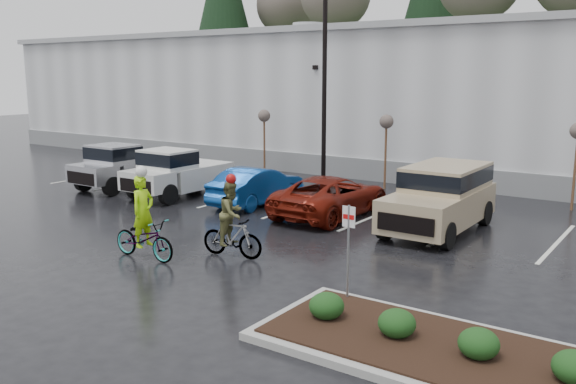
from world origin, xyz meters
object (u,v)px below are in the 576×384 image
Objects in this scene: fire_lane_sign at (348,242)px; cyclist_olive at (232,227)px; lamppost at (325,55)px; car_blue at (257,186)px; cyclist_hivis at (144,231)px; suv_tan at (439,199)px; pickup_silver at (130,165)px; sapling_west at (264,119)px; pickup_white at (184,171)px; car_red at (331,196)px; sapling_mid at (386,126)px.

cyclist_olive is (-4.29, 1.30, -0.57)m from fire_lane_sign.
lamppost is 2.12× the size of car_blue.
suv_tan is at bearing -38.17° from cyclist_hivis.
lamppost is 1.77× the size of pickup_silver.
sapling_west is 6.15m from pickup_white.
cyclist_hivis is (5.67, -12.95, -1.95)m from sapling_west.
fire_lane_sign reaches higher than car_red.
lamppost reaches higher than sapling_mid.
suv_tan reaches higher than pickup_white.
pickup_white is at bearing 1.98° from car_blue.
suv_tan reaches higher than pickup_silver.
cyclist_hivis is (-6.13, -0.15, -0.63)m from fire_lane_sign.
sapling_west is (-4.00, 1.00, -2.96)m from lamppost.
lamppost reaches higher than fire_lane_sign.
pickup_white is at bearing 1.60° from car_red.
cyclist_olive is at bearing 120.87° from car_blue.
pickup_silver is at bearing -178.18° from pickup_white.
lamppost is at bearing 146.50° from suv_tan.
sapling_west is at bearing -56.56° from car_blue.
fire_lane_sign is 16.15m from pickup_silver.
sapling_west reaches higher than fire_lane_sign.
fire_lane_sign is 6.17m from cyclist_hivis.
lamppost reaches higher than cyclist_hivis.
pickup_silver is 11.73m from cyclist_olive.
car_red is at bearing 1.14° from pickup_white.
cyclist_hivis is at bearing -52.72° from pickup_white.
pickup_silver is at bearing 1.82° from car_red.
cyclist_olive reaches higher than fire_lane_sign.
pickup_white is at bearing -178.93° from suv_tan.
suv_tan is (4.59, -5.69, -1.70)m from sapling_mid.
sapling_mid is at bearing 21.80° from lamppost.
suv_tan reaches higher than car_red.
pickup_white is 6.92m from car_red.
sapling_mid is at bearing 32.68° from pickup_silver.
sapling_west is 1.40× the size of cyclist_olive.
car_blue is 0.85× the size of suv_tan.
cyclist_hivis is (-1.54, -7.20, 0.06)m from car_red.
cyclist_hivis reaches higher than pickup_white.
pickup_white is (3.13, 0.10, 0.00)m from pickup_silver.
sapling_west is at bearing -38.13° from car_red.
car_blue is 1.72× the size of cyclist_hivis.
sapling_mid is 6.14m from car_red.
suv_tan is at bearing -178.60° from car_red.
pickup_silver reaches higher than car_blue.
pickup_white reaches higher than car_blue.
fire_lane_sign is at bearing -115.03° from cyclist_olive.
cyclist_hivis is at bearing -82.07° from lamppost.
pickup_white is at bearing -136.50° from sapling_mid.
sapling_west is 6.86m from pickup_silver.
lamppost is 14.78m from fire_lane_sign.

